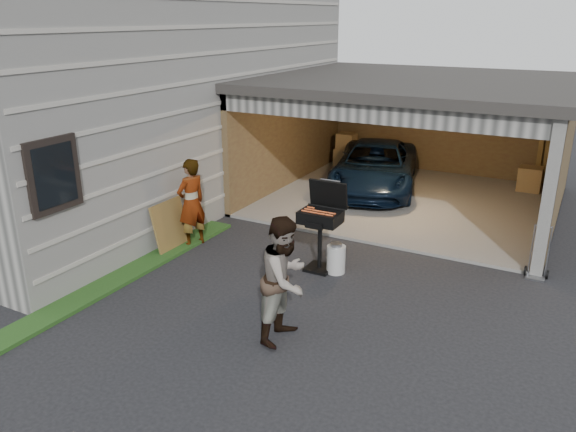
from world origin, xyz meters
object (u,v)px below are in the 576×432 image
object	(u,v)px
minivan	(375,169)
woman	(191,203)
hand_truck	(537,268)
propane_tank	(336,259)
bbq_grill	(321,220)
plywood_panel	(170,226)
man	(285,279)

from	to	relation	value
minivan	woman	xyz separation A→B (m)	(-1.84, -5.04, 0.27)
minivan	hand_truck	world-z (taller)	minivan
propane_tank	bbq_grill	bearing A→B (deg)	179.48
hand_truck	plywood_panel	bearing A→B (deg)	-161.70
man	plywood_panel	size ratio (longest dim) A/B	1.86
propane_tank	minivan	bearing A→B (deg)	102.64
man	hand_truck	distance (m)	4.69
plywood_panel	bbq_grill	bearing A→B (deg)	10.68
woman	bbq_grill	world-z (taller)	woman
minivan	man	world-z (taller)	man
propane_tank	hand_truck	size ratio (longest dim) A/B	0.52
plywood_panel	hand_truck	distance (m)	6.55
hand_truck	man	bearing A→B (deg)	-126.99
man	hand_truck	xyz separation A→B (m)	(2.84, 3.66, -0.70)
bbq_grill	propane_tank	bearing A→B (deg)	-0.52
bbq_grill	hand_truck	bearing A→B (deg)	22.91
minivan	hand_truck	size ratio (longest dim) A/B	4.47
hand_truck	woman	bearing A→B (deg)	-164.26
minivan	woman	size ratio (longest dim) A/B	2.45
bbq_grill	hand_truck	size ratio (longest dim) A/B	1.65
minivan	propane_tank	distance (m)	5.00
man	propane_tank	size ratio (longest dim) A/B	3.62
minivan	hand_truck	bearing A→B (deg)	-54.11
hand_truck	propane_tank	bearing A→B (deg)	-154.27
man	propane_tank	bearing A→B (deg)	7.73
bbq_grill	hand_truck	distance (m)	3.73
woman	plywood_panel	distance (m)	0.58
woman	man	distance (m)	3.77
man	bbq_grill	size ratio (longest dim) A/B	1.14
woman	man	world-z (taller)	man
propane_tank	plywood_panel	bearing A→B (deg)	-170.35
minivan	man	xyz separation A→B (m)	(1.32, -7.10, 0.30)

